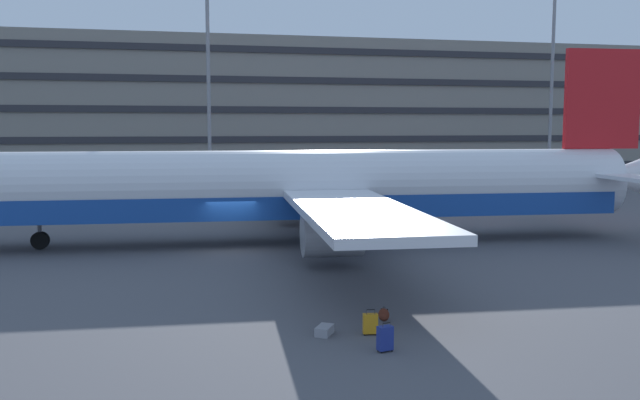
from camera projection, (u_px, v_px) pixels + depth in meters
ground_plane at (231, 250)px, 34.61m from camera, size 600.00×600.00×0.00m
terminal_structure at (192, 111)px, 80.92m from camera, size 156.02×18.36×16.12m
airliner at (310, 188)px, 36.56m from camera, size 41.97×34.00×10.63m
light_mast_left at (208, 38)px, 64.69m from camera, size 1.80×0.50×25.77m
light_mast_center_left at (552, 67)px, 72.95m from camera, size 1.80×0.50×21.93m
suitcase_purple at (324, 330)px, 20.47m from camera, size 0.72×0.82×0.27m
suitcase_navy at (370, 323)px, 20.46m from camera, size 0.48×0.27×0.81m
suitcase_black at (385, 338)px, 18.93m from camera, size 0.47×0.33×0.85m
backpack_laid_flat at (384, 315)px, 21.90m from camera, size 0.41×0.34×0.47m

